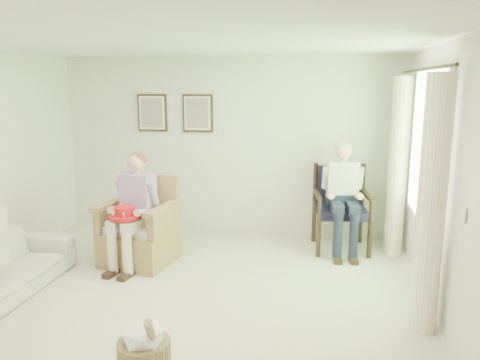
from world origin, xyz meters
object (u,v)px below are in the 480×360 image
(wicker_armchair, at_px, (141,235))
(hatbox, at_px, (144,351))
(red_hat, at_px, (125,214))
(person_wicker, at_px, (135,202))
(person_dark, at_px, (343,189))
(wood_armchair, at_px, (341,204))

(wicker_armchair, bearing_deg, hatbox, -58.04)
(hatbox, bearing_deg, red_hat, 116.82)
(person_wicker, height_order, hatbox, person_wicker)
(wicker_armchair, distance_m, person_dark, 2.66)
(person_wicker, distance_m, person_dark, 2.66)
(wicker_armchair, distance_m, hatbox, 2.48)
(wicker_armchair, height_order, red_hat, wicker_armchair)
(wood_armchair, height_order, person_dark, person_dark)
(red_hat, bearing_deg, person_wicker, 77.82)
(wicker_armchair, relative_size, person_dark, 0.74)
(wood_armchair, xyz_separation_m, red_hat, (-2.53, -1.32, 0.11))
(hatbox, bearing_deg, wood_armchair, 64.72)
(person_wicker, xyz_separation_m, hatbox, (0.94, -2.15, -0.57))
(wood_armchair, height_order, hatbox, wood_armchair)
(wicker_armchair, height_order, wood_armchair, wood_armchair)
(wicker_armchair, distance_m, red_hat, 0.51)
(person_dark, xyz_separation_m, hatbox, (-1.54, -3.09, -0.63))
(wood_armchair, distance_m, person_wicker, 2.73)
(red_hat, distance_m, hatbox, 2.24)
(wicker_armchair, xyz_separation_m, wood_armchair, (2.49, 0.98, 0.26))
(hatbox, bearing_deg, person_wicker, 113.66)
(wood_armchair, xyz_separation_m, person_wicker, (-2.49, -1.12, 0.20))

